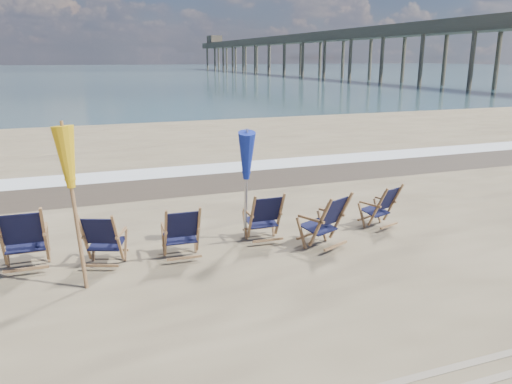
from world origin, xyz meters
The scene contains 12 objects.
ocean centered at (0.00, 128.00, 0.00)m, with size 400.00×400.00×0.00m, color #39555E.
surf_foam centered at (0.00, 8.30, 0.00)m, with size 200.00×1.40×0.01m, color silver.
wet_sand_strip centered at (0.00, 6.80, 0.00)m, with size 200.00×2.60×0.00m, color #42362A.
beach_chair_0 centered at (-3.52, 2.08, 0.54)m, with size 0.69×0.78×1.08m, color black, non-canonical shape.
beach_chair_1 centered at (-2.46, 1.74, 0.47)m, with size 0.60×0.68×0.94m, color black, non-canonical shape.
beach_chair_2 centered at (-1.19, 1.68, 0.47)m, with size 0.61×0.68×0.95m, color black, non-canonical shape.
beach_chair_3 centered at (0.37, 1.96, 0.48)m, with size 0.61×0.69×0.95m, color black, non-canonical shape.
beach_chair_4 centered at (1.28, 1.41, 0.51)m, with size 0.65×0.73×1.02m, color black, non-canonical shape.
beach_chair_5 centered at (2.77, 1.98, 0.45)m, with size 0.57×0.64×0.89m, color black, non-canonical shape.
umbrella_yellow centered at (-3.04, 1.27, 1.78)m, with size 0.30×0.30×2.31m.
umbrella_blue centered at (-0.19, 2.18, 1.53)m, with size 0.30×0.30×2.04m.
fishing_pier centered at (38.00, 74.00, 4.65)m, with size 4.40×140.00×9.30m, color brown, non-canonical shape.
Camera 1 is at (-3.00, -5.82, 3.21)m, focal length 35.00 mm.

